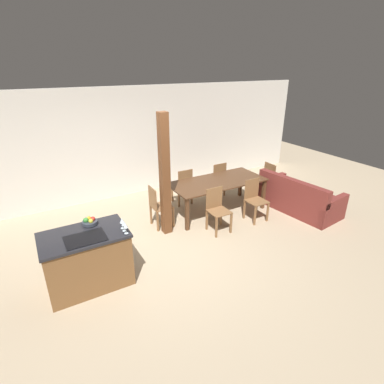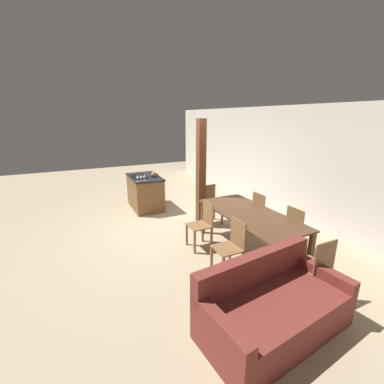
{
  "view_description": "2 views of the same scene",
  "coord_description": "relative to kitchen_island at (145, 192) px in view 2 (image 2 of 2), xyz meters",
  "views": [
    {
      "loc": [
        -1.97,
        -4.28,
        3.18
      ],
      "look_at": [
        0.6,
        0.2,
        0.95
      ],
      "focal_mm": 28.0,
      "sensor_mm": 36.0,
      "label": 1
    },
    {
      "loc": [
        5.16,
        -1.97,
        2.44
      ],
      "look_at": [
        0.6,
        0.2,
        0.95
      ],
      "focal_mm": 24.0,
      "sensor_mm": 36.0,
      "label": 2
    }
  ],
  "objects": [
    {
      "name": "ground_plane",
      "position": [
        1.48,
        0.24,
        -0.45
      ],
      "size": [
        16.0,
        16.0,
        0.0
      ],
      "primitive_type": "plane",
      "color": "tan"
    },
    {
      "name": "wall_back",
      "position": [
        1.48,
        3.11,
        0.9
      ],
      "size": [
        11.2,
        0.08,
        2.7
      ],
      "color": "silver",
      "rests_on": "ground_plane"
    },
    {
      "name": "kitchen_island",
      "position": [
        0.0,
        0.0,
        0.0
      ],
      "size": [
        1.24,
        0.77,
        0.9
      ],
      "color": "brown",
      "rests_on": "ground_plane"
    },
    {
      "name": "fruit_bowl",
      "position": [
        0.15,
        0.24,
        0.5
      ],
      "size": [
        0.23,
        0.23,
        0.12
      ],
      "color": "#383D47",
      "rests_on": "kitchen_island"
    },
    {
      "name": "wine_glass_near",
      "position": [
        0.55,
        -0.31,
        0.58
      ],
      "size": [
        0.07,
        0.07,
        0.17
      ],
      "color": "silver",
      "rests_on": "kitchen_island"
    },
    {
      "name": "wine_glass_middle",
      "position": [
        0.55,
        -0.23,
        0.58
      ],
      "size": [
        0.07,
        0.07,
        0.17
      ],
      "color": "silver",
      "rests_on": "kitchen_island"
    },
    {
      "name": "wine_glass_far",
      "position": [
        0.55,
        -0.14,
        0.58
      ],
      "size": [
        0.07,
        0.07,
        0.17
      ],
      "color": "silver",
      "rests_on": "kitchen_island"
    },
    {
      "name": "dining_table",
      "position": [
        3.13,
        1.11,
        0.21
      ],
      "size": [
        2.18,
        0.99,
        0.74
      ],
      "color": "#51331E",
      "rests_on": "ground_plane"
    },
    {
      "name": "dining_chair_near_left",
      "position": [
        2.64,
        0.39,
        0.03
      ],
      "size": [
        0.4,
        0.4,
        0.9
      ],
      "color": "brown",
      "rests_on": "ground_plane"
    },
    {
      "name": "dining_chair_near_right",
      "position": [
        3.62,
        0.39,
        0.03
      ],
      "size": [
        0.4,
        0.4,
        0.9
      ],
      "color": "brown",
      "rests_on": "ground_plane"
    },
    {
      "name": "dining_chair_far_left",
      "position": [
        2.64,
        1.84,
        0.03
      ],
      "size": [
        0.4,
        0.4,
        0.9
      ],
      "rotation": [
        0.0,
        0.0,
        3.14
      ],
      "color": "brown",
      "rests_on": "ground_plane"
    },
    {
      "name": "dining_chair_far_right",
      "position": [
        3.62,
        1.84,
        0.03
      ],
      "size": [
        0.4,
        0.4,
        0.9
      ],
      "rotation": [
        0.0,
        0.0,
        3.14
      ],
      "color": "brown",
      "rests_on": "ground_plane"
    },
    {
      "name": "dining_chair_head_end",
      "position": [
        1.67,
        1.11,
        0.03
      ],
      "size": [
        0.4,
        0.4,
        0.9
      ],
      "rotation": [
        0.0,
        0.0,
        1.57
      ],
      "color": "brown",
      "rests_on": "ground_plane"
    },
    {
      "name": "dining_chair_foot_end",
      "position": [
        4.59,
        1.11,
        0.03
      ],
      "size": [
        0.4,
        0.4,
        0.9
      ],
      "rotation": [
        0.0,
        0.0,
        -1.57
      ],
      "color": "brown",
      "rests_on": "ground_plane"
    },
    {
      "name": "couch",
      "position": [
        4.79,
        0.19,
        -0.16
      ],
      "size": [
        1.07,
        1.87,
        0.84
      ],
      "rotation": [
        0.0,
        0.0,
        1.68
      ],
      "color": "maroon",
      "rests_on": "ground_plane"
    },
    {
      "name": "timber_post",
      "position": [
        1.71,
        0.83,
        0.75
      ],
      "size": [
        0.17,
        0.17,
        2.4
      ],
      "color": "brown",
      "rests_on": "ground_plane"
    }
  ]
}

